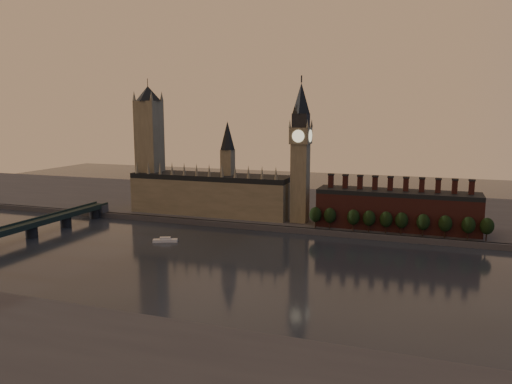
{
  "coord_description": "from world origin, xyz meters",
  "views": [
    {
      "loc": [
        101.5,
        -245.22,
        84.71
      ],
      "look_at": [
        -5.11,
        55.0,
        33.83
      ],
      "focal_mm": 35.0,
      "sensor_mm": 36.0,
      "label": 1
    }
  ],
  "objects_px": {
    "victoria_tower": "(150,144)",
    "river_boat": "(165,240)",
    "westminster_bridge": "(8,233)",
    "big_ben": "(300,151)"
  },
  "relations": [
    {
      "from": "victoria_tower",
      "to": "river_boat",
      "type": "distance_m",
      "value": 112.91
    },
    {
      "from": "river_boat",
      "to": "westminster_bridge",
      "type": "bearing_deg",
      "value": 179.07
    },
    {
      "from": "big_ben",
      "to": "river_boat",
      "type": "xyz_separation_m",
      "value": [
        -72.55,
        -73.1,
        -55.6
      ]
    },
    {
      "from": "river_boat",
      "to": "big_ben",
      "type": "bearing_deg",
      "value": 21.1
    },
    {
      "from": "big_ben",
      "to": "westminster_bridge",
      "type": "bearing_deg",
      "value": -145.67
    },
    {
      "from": "westminster_bridge",
      "to": "river_boat",
      "type": "xyz_separation_m",
      "value": [
        92.45,
        39.6,
        -6.21
      ]
    },
    {
      "from": "big_ben",
      "to": "westminster_bridge",
      "type": "distance_m",
      "value": 205.83
    },
    {
      "from": "victoria_tower",
      "to": "big_ben",
      "type": "xyz_separation_m",
      "value": [
        130.0,
        -5.0,
        -2.26
      ]
    },
    {
      "from": "victoria_tower",
      "to": "river_boat",
      "type": "relative_size",
      "value": 6.54
    },
    {
      "from": "westminster_bridge",
      "to": "river_boat",
      "type": "relative_size",
      "value": 12.11
    }
  ]
}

